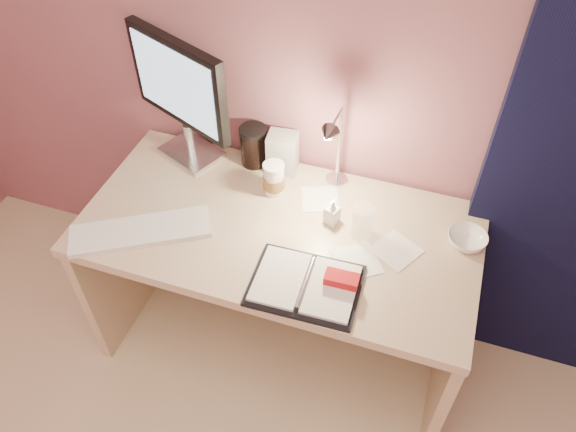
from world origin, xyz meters
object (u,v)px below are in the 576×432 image
(clear_cup, at_px, (363,222))
(bowl, at_px, (467,240))
(coffee_cup, at_px, (274,179))
(lotion_bottle, at_px, (332,211))
(monitor, at_px, (182,90))
(dark_jar, at_px, (254,148))
(desk, at_px, (286,253))
(planner, at_px, (308,284))
(product_box, at_px, (283,153))
(desk_lamp, at_px, (335,150))
(keyboard, at_px, (141,231))

(clear_cup, height_order, bowl, clear_cup)
(coffee_cup, bearing_deg, bowl, -2.72)
(coffee_cup, distance_m, lotion_bottle, 0.26)
(monitor, distance_m, dark_jar, 0.35)
(clear_cup, relative_size, dark_jar, 0.88)
(desk, xyz_separation_m, planner, (0.18, -0.29, 0.24))
(product_box, bearing_deg, planner, -68.70)
(coffee_cup, height_order, clear_cup, coffee_cup)
(dark_jar, height_order, desk_lamp, desk_lamp)
(planner, xyz_separation_m, product_box, (-0.26, 0.51, 0.07))
(product_box, bearing_deg, clear_cup, -38.68)
(desk, xyz_separation_m, clear_cup, (0.28, -0.02, 0.29))
(keyboard, relative_size, lotion_bottle, 4.71)
(desk, relative_size, keyboard, 2.91)
(dark_jar, bearing_deg, product_box, -2.10)
(lotion_bottle, bearing_deg, desk, -176.50)
(product_box, bearing_deg, monitor, 178.60)
(coffee_cup, relative_size, clear_cup, 1.02)
(clear_cup, bearing_deg, coffee_cup, 163.37)
(bowl, distance_m, product_box, 0.74)
(coffee_cup, xyz_separation_m, dark_jar, (-0.13, 0.13, 0.01))
(clear_cup, bearing_deg, product_box, 147.35)
(lotion_bottle, bearing_deg, clear_cup, -13.34)
(clear_cup, xyz_separation_m, product_box, (-0.37, 0.24, 0.02))
(dark_jar, bearing_deg, clear_cup, -26.26)
(coffee_cup, bearing_deg, clear_cup, -16.63)
(monitor, relative_size, coffee_cup, 3.86)
(desk, distance_m, lotion_bottle, 0.32)
(monitor, xyz_separation_m, dark_jar, (0.26, 0.03, -0.23))
(bowl, bearing_deg, clear_cup, -168.17)
(desk_lamp, bearing_deg, monitor, 177.42)
(desk_lamp, bearing_deg, lotion_bottle, -70.51)
(lotion_bottle, bearing_deg, keyboard, -156.45)
(monitor, bearing_deg, coffee_cup, 8.96)
(planner, relative_size, desk_lamp, 1.00)
(keyboard, xyz_separation_m, coffee_cup, (0.37, 0.35, 0.05))
(monitor, bearing_deg, desk_lamp, 17.74)
(planner, xyz_separation_m, dark_jar, (-0.38, 0.52, 0.06))
(planner, xyz_separation_m, lotion_bottle, (-0.01, 0.30, 0.04))
(monitor, xyz_separation_m, bowl, (1.10, -0.13, -0.28))
(bowl, bearing_deg, dark_jar, 168.68)
(desk, xyz_separation_m, bowl, (0.63, 0.06, 0.25))
(desk, height_order, monitor, monitor)
(desk, xyz_separation_m, desk_lamp, (0.13, 0.13, 0.45))
(clear_cup, bearing_deg, bowl, 11.83)
(desk, height_order, keyboard, keyboard)
(clear_cup, bearing_deg, monitor, 164.51)
(monitor, xyz_separation_m, keyboard, (0.02, -0.45, -0.29))
(keyboard, bearing_deg, dark_jar, 32.78)
(dark_jar, bearing_deg, desk_lamp, -15.40)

